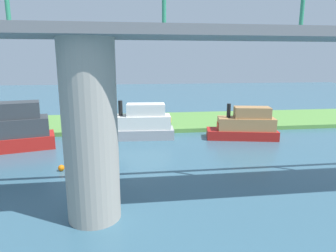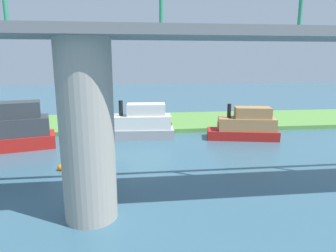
{
  "view_description": "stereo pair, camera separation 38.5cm",
  "coord_description": "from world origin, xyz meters",
  "views": [
    {
      "loc": [
        2.65,
        35.16,
        8.6
      ],
      "look_at": [
        -1.38,
        5.0,
        2.0
      ],
      "focal_mm": 32.15,
      "sensor_mm": 36.0,
      "label": 1
    },
    {
      "loc": [
        2.27,
        35.21,
        8.6
      ],
      "look_at": [
        -1.38,
        5.0,
        2.0
      ],
      "focal_mm": 32.15,
      "sensor_mm": 36.0,
      "label": 2
    }
  ],
  "objects": [
    {
      "name": "ground_plane",
      "position": [
        0.0,
        0.0,
        0.0
      ],
      "size": [
        160.0,
        160.0,
        0.0
      ],
      "primitive_type": "plane",
      "color": "#386075"
    },
    {
      "name": "grassy_bank",
      "position": [
        0.0,
        -6.0,
        0.25
      ],
      "size": [
        80.0,
        12.0,
        0.5
      ],
      "primitive_type": "cube",
      "color": "#5B9342",
      "rests_on": "ground"
    },
    {
      "name": "bridge_pylon",
      "position": [
        4.67,
        19.31,
        4.88
      ],
      "size": [
        2.87,
        2.87,
        9.76
      ],
      "primitive_type": "cylinder",
      "color": "#9E998E",
      "rests_on": "ground"
    },
    {
      "name": "bridge_span",
      "position": [
        4.67,
        19.29,
        10.25
      ],
      "size": [
        58.69,
        4.3,
        3.25
      ],
      "color": "slate",
      "rests_on": "bridge_pylon"
    },
    {
      "name": "person_on_bank",
      "position": [
        -2.48,
        -1.46,
        1.2
      ],
      "size": [
        0.42,
        0.42,
        1.39
      ],
      "color": "#2D334C",
      "rests_on": "grassy_bank"
    },
    {
      "name": "mooring_post",
      "position": [
        3.56,
        -0.73,
        1.02
      ],
      "size": [
        0.2,
        0.2,
        1.04
      ],
      "primitive_type": "cylinder",
      "color": "brown",
      "rests_on": "grassy_bank"
    },
    {
      "name": "houseboat_blue",
      "position": [
        -10.22,
        3.63,
        1.47
      ],
      "size": [
        8.11,
        4.12,
        3.96
      ],
      "color": "red",
      "rests_on": "ground"
    },
    {
      "name": "skiff_small",
      "position": [
        1.54,
        1.83,
        1.6
      ],
      "size": [
        8.58,
        3.33,
        4.31
      ],
      "color": "#99999E",
      "rests_on": "ground"
    },
    {
      "name": "pontoon_yellow",
      "position": [
        14.88,
        4.79,
        1.9
      ],
      "size": [
        10.57,
        5.83,
        5.13
      ],
      "color": "red",
      "rests_on": "ground"
    },
    {
      "name": "marker_buoy",
      "position": [
        8.09,
        11.53,
        0.25
      ],
      "size": [
        0.5,
        0.5,
        0.5
      ],
      "primitive_type": "sphere",
      "color": "orange",
      "rests_on": "ground"
    }
  ]
}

